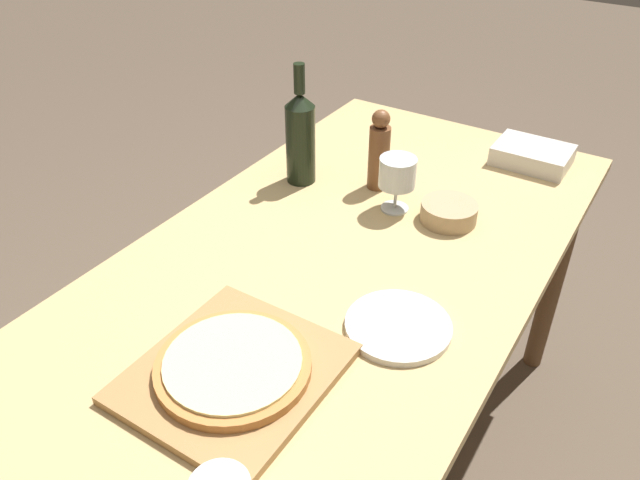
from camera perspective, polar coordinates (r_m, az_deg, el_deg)
dining_table at (r=1.41m, az=0.63°, el=-5.37°), size 0.84×1.70×0.78m
cutting_board at (r=1.11m, az=-7.87°, el=-11.98°), size 0.32×0.35×0.02m
pizza at (r=1.10m, az=-7.95°, el=-11.24°), size 0.27×0.27×0.02m
wine_bottle at (r=1.60m, az=-1.80°, el=9.47°), size 0.08×0.08×0.32m
pepper_mill at (r=1.59m, az=5.42°, el=8.04°), size 0.05×0.05×0.21m
wine_glass at (r=1.50m, az=7.09°, el=6.02°), size 0.09×0.09×0.14m
small_bowl at (r=1.51m, az=11.69°, el=2.51°), size 0.13×0.13×0.05m
dinner_plate at (r=1.20m, az=7.16°, el=-7.82°), size 0.20×0.20×0.01m
food_container at (r=1.83m, az=18.84°, el=7.36°), size 0.20×0.15×0.05m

